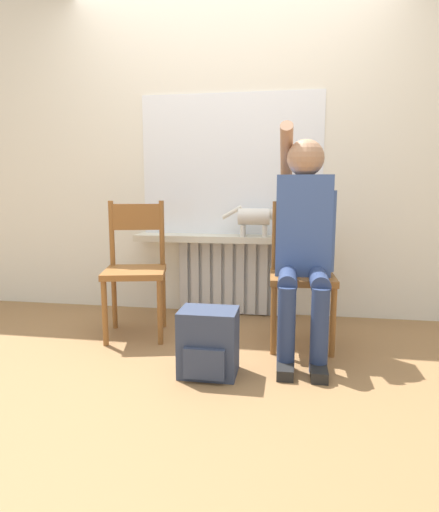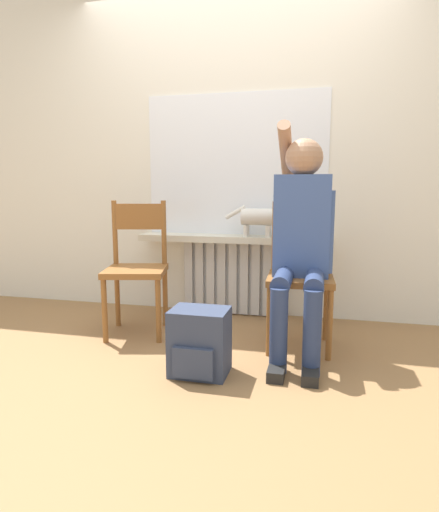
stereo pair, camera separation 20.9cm
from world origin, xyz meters
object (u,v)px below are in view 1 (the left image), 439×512
at_px(person, 304,233).
at_px(backpack, 208,343).
at_px(cat, 256,217).
at_px(chair_right, 302,272).
at_px(chair_left, 135,267).

height_order(person, backpack, person).
relative_size(person, cat, 3.23).
relative_size(chair_right, backpack, 2.54).
height_order(chair_right, cat, chair_right).
xyz_separation_m(chair_right, cat, (-0.34, 0.49, 0.32)).
height_order(chair_right, person, person).
distance_m(chair_left, chair_right, 1.13).
distance_m(chair_right, cat, 0.68).
xyz_separation_m(chair_right, backpack, (-0.51, -0.57, -0.30)).
relative_size(chair_left, chair_right, 1.00).
bearing_deg(chair_left, cat, 18.58).
bearing_deg(person, chair_left, 174.63).
relative_size(person, backpack, 3.88).
bearing_deg(chair_right, cat, 122.21).
bearing_deg(person, chair_right, 91.51).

